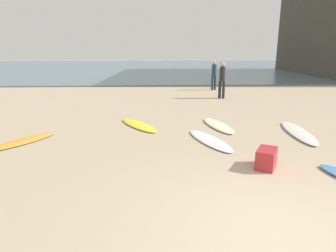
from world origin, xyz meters
TOP-DOWN VIEW (x-y plane):
  - ground_plane at (0.00, 0.00)m, footprint 120.00×120.00m
  - ocean_water at (0.00, 36.20)m, footprint 120.00×40.00m
  - surfboard_1 at (-2.20, 5.99)m, footprint 1.55×2.10m
  - surfboard_2 at (-5.25, 4.40)m, footprint 1.54×1.92m
  - surfboard_3 at (2.61, 4.87)m, footprint 0.88×2.65m
  - surfboard_4 at (0.39, 5.80)m, footprint 0.96×2.16m
  - surfboard_5 at (-0.17, 4.25)m, footprint 1.23×2.24m
  - beachgoer_near at (1.73, 11.31)m, footprint 0.39×0.39m
  - beachgoer_mid at (1.95, 14.39)m, footprint 0.36×0.36m
  - beach_cooler at (0.69, 2.38)m, footprint 0.62×0.70m

SIDE VIEW (x-z plane):
  - ground_plane at x=0.00m, z-range 0.00..0.00m
  - surfboard_5 at x=-0.17m, z-range 0.00..0.06m
  - surfboard_1 at x=-2.20m, z-range 0.00..0.07m
  - surfboard_2 at x=-5.25m, z-range 0.00..0.08m
  - ocean_water at x=0.00m, z-range 0.00..0.08m
  - surfboard_4 at x=0.39m, z-range 0.00..0.08m
  - surfboard_3 at x=2.61m, z-range 0.00..0.09m
  - beach_cooler at x=0.69m, z-range 0.00..0.42m
  - beachgoer_mid at x=1.95m, z-range 0.10..1.84m
  - beachgoer_near at x=1.73m, z-range 0.11..1.93m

